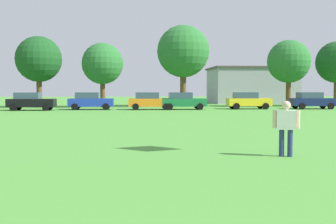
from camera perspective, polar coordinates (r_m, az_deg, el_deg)
The scene contains 13 objects.
ground_plane at distance 31.32m, azimuth -5.35°, elevation -0.50°, with size 160.00×160.00×0.00m, color #4C9338.
adult_bystander at distance 12.72m, azimuth 15.94°, elevation -1.54°, with size 0.75×0.45×1.65m.
parked_car_black_0 at distance 40.94m, azimuth -18.36°, elevation 1.42°, with size 4.30×2.02×1.68m.
parked_car_blue_1 at distance 40.94m, azimuth -10.64°, elevation 1.52°, with size 4.30×2.02×1.68m.
parked_car_orange_2 at distance 40.21m, azimuth -2.52°, elevation 1.54°, with size 4.30×2.02×1.68m.
parked_car_green_3 at distance 40.43m, azimuth 2.07°, elevation 1.55°, with size 4.30×2.02×1.68m.
parked_car_yellow_4 at distance 42.18m, azimuth 10.93°, elevation 1.57°, with size 4.30×2.02×1.68m.
parked_car_navy_5 at distance 44.00m, azimuth 19.20°, elevation 1.51°, with size 4.30×2.02×1.68m.
tree_left at distance 47.11m, azimuth -17.36°, elevation 6.92°, with size 4.94×4.94×7.70m.
tree_center_left at distance 46.10m, azimuth -9.01°, elevation 6.56°, with size 4.52×4.52×7.04m.
tree_center_right at distance 47.50m, azimuth 2.10°, elevation 8.30°, with size 5.93×5.93×9.25m.
tree_right at distance 48.80m, azimuth 16.29°, elevation 6.66°, with size 4.83×4.83×7.52m.
house_left at distance 61.02m, azimuth 11.34°, elevation 3.64°, with size 11.85×9.19×5.09m.
Camera 1 is at (0.47, -1.25, 2.00)m, focal length 44.30 mm.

